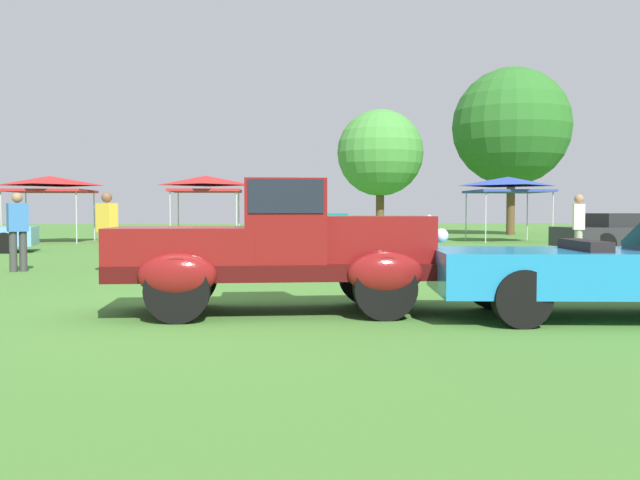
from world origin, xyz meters
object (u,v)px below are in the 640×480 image
object	(u,v)px
feature_pickup_truck	(278,246)
canopy_tent_center_field	(206,183)
canopy_tent_right_field	(508,184)
spectator_far_side	(579,227)
show_car_teal	(315,234)
spectator_near_truck	(107,230)
spectator_between_cars	(18,229)
canopy_tent_left_field	(50,183)
show_car_charcoal	(622,233)
neighbor_convertible	(631,271)

from	to	relation	value
feature_pickup_truck	canopy_tent_center_field	size ratio (longest dim) A/B	1.49
canopy_tent_right_field	spectator_far_side	bearing A→B (deg)	-102.28
show_car_teal	spectator_near_truck	size ratio (longest dim) A/B	2.72
show_car_teal	canopy_tent_center_field	distance (m)	8.41
spectator_between_cars	canopy_tent_center_field	world-z (taller)	canopy_tent_center_field
canopy_tent_right_field	canopy_tent_center_field	bearing A→B (deg)	-179.95
spectator_far_side	canopy_tent_left_field	distance (m)	21.02
spectator_between_cars	canopy_tent_left_field	world-z (taller)	canopy_tent_left_field
canopy_tent_center_field	canopy_tent_right_field	distance (m)	12.49
show_car_charcoal	spectator_between_cars	size ratio (longest dim) A/B	2.62
feature_pickup_truck	canopy_tent_right_field	distance (m)	22.04
show_car_teal	spectator_between_cars	bearing A→B (deg)	-138.72
feature_pickup_truck	canopy_tent_center_field	world-z (taller)	canopy_tent_center_field
spectator_far_side	canopy_tent_center_field	size ratio (longest dim) A/B	0.60
show_car_charcoal	spectator_far_side	bearing A→B (deg)	-126.50
canopy_tent_center_field	spectator_far_side	bearing A→B (deg)	-52.36
neighbor_convertible	spectator_far_side	size ratio (longest dim) A/B	2.82
spectator_between_cars	canopy_tent_left_field	xyz separation A→B (m)	(-3.50, 13.96, 1.51)
neighbor_convertible	show_car_teal	size ratio (longest dim) A/B	1.03
spectator_between_cars	show_car_charcoal	bearing A→B (deg)	18.93
spectator_between_cars	canopy_tent_right_field	size ratio (longest dim) A/B	0.55
feature_pickup_truck	canopy_tent_center_field	xyz separation A→B (m)	(-2.56, 19.60, 1.56)
neighbor_convertible	spectator_near_truck	size ratio (longest dim) A/B	2.82
neighbor_convertible	show_car_teal	xyz separation A→B (m)	(-2.93, 13.16, 0.02)
feature_pickup_truck	spectator_between_cars	xyz separation A→B (m)	(-5.44, 6.42, 0.05)
show_car_charcoal	spectator_far_side	xyz separation A→B (m)	(-3.75, -5.07, 0.31)
spectator_near_truck	canopy_tent_left_field	distance (m)	15.60
spectator_between_cars	canopy_tent_center_field	xyz separation A→B (m)	(2.88, 13.18, 1.51)
neighbor_convertible	canopy_tent_center_field	size ratio (longest dim) A/B	1.69
neighbor_convertible	canopy_tent_left_field	world-z (taller)	canopy_tent_left_field
neighbor_convertible	show_car_teal	distance (m)	13.48
spectator_far_side	spectator_near_truck	bearing A→B (deg)	-174.03
feature_pickup_truck	show_car_charcoal	world-z (taller)	feature_pickup_truck
show_car_charcoal	canopy_tent_center_field	size ratio (longest dim) A/B	1.57
show_car_teal	canopy_tent_center_field	world-z (taller)	canopy_tent_center_field
neighbor_convertible	canopy_tent_center_field	xyz separation A→B (m)	(-6.84, 20.38, 1.84)
canopy_tent_right_field	canopy_tent_left_field	bearing A→B (deg)	177.67
canopy_tent_left_field	feature_pickup_truck	bearing A→B (deg)	-66.31
spectator_far_side	feature_pickup_truck	bearing A→B (deg)	-135.86
canopy_tent_left_field	spectator_near_truck	bearing A→B (deg)	-69.26
feature_pickup_truck	canopy_tent_center_field	distance (m)	19.83
show_car_charcoal	canopy_tent_left_field	size ratio (longest dim) A/B	1.40
canopy_tent_center_field	feature_pickup_truck	bearing A→B (deg)	-82.56
neighbor_convertible	spectator_far_side	xyz separation A→B (m)	(2.90, 7.75, 0.33)
show_car_charcoal	canopy_tent_center_field	xyz separation A→B (m)	(-13.49, 7.56, 1.82)
show_car_teal	feature_pickup_truck	bearing A→B (deg)	-96.19
show_car_charcoal	canopy_tent_right_field	xyz separation A→B (m)	(-1.00, 7.58, 1.82)
show_car_teal	spectator_near_truck	distance (m)	8.09
spectator_far_side	show_car_charcoal	bearing A→B (deg)	53.50
canopy_tent_left_field	canopy_tent_center_field	size ratio (longest dim) A/B	1.12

